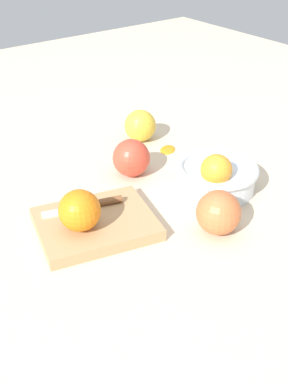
{
  "coord_description": "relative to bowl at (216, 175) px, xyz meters",
  "views": [
    {
      "loc": [
        0.47,
        0.66,
        0.53
      ],
      "look_at": [
        0.0,
        0.05,
        0.04
      ],
      "focal_mm": 43.84,
      "sensor_mm": 36.0,
      "label": 1
    }
  ],
  "objects": [
    {
      "name": "ground_plane",
      "position": [
        0.16,
        -0.08,
        -0.04
      ],
      "size": [
        2.4,
        2.4,
        0.0
      ],
      "primitive_type": "plane",
      "color": "beige"
    },
    {
      "name": "bowl",
      "position": [
        0.0,
        0.0,
        0.0
      ],
      "size": [
        0.17,
        0.17,
        0.1
      ],
      "color": "silver",
      "rests_on": "ground_plane"
    },
    {
      "name": "cutting_board",
      "position": [
        0.28,
        -0.03,
        -0.02
      ],
      "size": [
        0.25,
        0.21,
        0.02
      ],
      "primitive_type": "cube",
      "rotation": [
        0.0,
        0.0,
        -0.25
      ],
      "color": "tan",
      "rests_on": "ground_plane"
    },
    {
      "name": "orange_on_board",
      "position": [
        0.31,
        -0.03,
        0.02
      ],
      "size": [
        0.08,
        0.08,
        0.08
      ],
      "primitive_type": "sphere",
      "color": "orange",
      "rests_on": "cutting_board"
    },
    {
      "name": "knife",
      "position": [
        0.26,
        -0.07,
        -0.01
      ],
      "size": [
        0.15,
        0.06,
        0.01
      ],
      "color": "silver",
      "rests_on": "cutting_board"
    },
    {
      "name": "apple_front_left",
      "position": [
        0.1,
        -0.16,
        0.01
      ],
      "size": [
        0.08,
        0.08,
        0.08
      ],
      "primitive_type": "sphere",
      "color": "#D6422D",
      "rests_on": "ground_plane"
    },
    {
      "name": "apple_back_left",
      "position": [
        0.1,
        0.11,
        0.01
      ],
      "size": [
        0.08,
        0.08,
        0.08
      ],
      "primitive_type": "sphere",
      "color": "#CC6638",
      "rests_on": "ground_plane"
    },
    {
      "name": "apple_front_left_2",
      "position": [
        -0.02,
        -0.29,
        0.0
      ],
      "size": [
        0.08,
        0.08,
        0.08
      ],
      "primitive_type": "sphere",
      "color": "gold",
      "rests_on": "ground_plane"
    },
    {
      "name": "citrus_peel",
      "position": [
        -0.04,
        -0.2,
        -0.03
      ],
      "size": [
        0.06,
        0.06,
        0.01
      ],
      "primitive_type": "ellipsoid",
      "rotation": [
        0.0,
        0.0,
        0.63
      ],
      "color": "orange",
      "rests_on": "ground_plane"
    }
  ]
}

